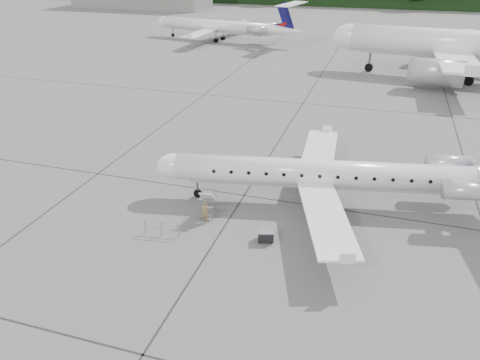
% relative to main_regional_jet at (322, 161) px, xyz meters
% --- Properties ---
extents(ground, '(320.00, 320.00, 0.00)m').
position_rel_main_regional_jet_xyz_m(ground, '(0.68, -5.46, -3.35)').
color(ground, slate).
rests_on(ground, ground).
extents(main_regional_jet, '(29.26, 23.46, 6.71)m').
position_rel_main_regional_jet_xyz_m(main_regional_jet, '(0.00, 0.00, 0.00)').
color(main_regional_jet, white).
rests_on(main_regional_jet, ground).
extents(airstair, '(1.27, 2.43, 2.10)m').
position_rel_main_regional_jet_xyz_m(airstair, '(-7.06, -3.55, -2.30)').
color(airstair, white).
rests_on(airstair, ground).
extents(passenger, '(0.58, 0.38, 1.57)m').
position_rel_main_regional_jet_xyz_m(passenger, '(-6.81, -4.83, -2.57)').
color(passenger, olive).
rests_on(passenger, ground).
extents(safety_railing, '(2.19, 0.35, 1.00)m').
position_rel_main_regional_jet_xyz_m(safety_railing, '(-8.92, -7.12, -2.85)').
color(safety_railing, gray).
rests_on(safety_railing, ground).
extents(baggage_cart, '(1.13, 1.01, 0.83)m').
position_rel_main_regional_jet_xyz_m(baggage_cart, '(-2.43, -5.76, -2.94)').
color(baggage_cart, black).
rests_on(baggage_cart, ground).
extents(bg_narrowbody, '(39.18, 29.84, 13.24)m').
position_rel_main_regional_jet_xyz_m(bg_narrowbody, '(12.51, 40.77, 3.27)').
color(bg_narrowbody, white).
rests_on(bg_narrowbody, ground).
extents(bg_regional_left, '(32.82, 26.12, 7.75)m').
position_rel_main_regional_jet_xyz_m(bg_regional_left, '(-29.40, 58.81, 0.52)').
color(bg_regional_left, white).
rests_on(bg_regional_left, ground).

